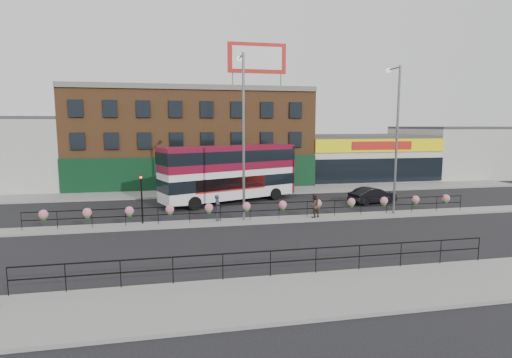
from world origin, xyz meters
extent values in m
plane|color=black|center=(0.00, 0.00, 0.00)|extent=(120.00, 120.00, 0.00)
cube|color=gray|center=(0.00, -12.00, 0.07)|extent=(60.00, 4.00, 0.15)
cube|color=gray|center=(0.00, 12.00, 0.07)|extent=(60.00, 4.00, 0.15)
cube|color=gray|center=(0.00, 0.00, 0.07)|extent=(60.00, 1.60, 0.15)
cube|color=gold|center=(0.00, -9.70, 0.01)|extent=(60.00, 0.10, 0.01)
cube|color=gold|center=(0.00, -9.88, 0.01)|extent=(60.00, 0.10, 0.01)
cube|color=brown|center=(-4.00, 20.00, 5.00)|extent=(25.00, 12.00, 10.00)
cube|color=#3F3F42|center=(-4.00, 20.00, 10.15)|extent=(25.00, 12.00, 0.30)
cube|color=black|center=(-4.00, 13.92, 1.70)|extent=(25.00, 0.25, 3.40)
cube|color=silver|center=(16.00, 20.00, 2.50)|extent=(15.00, 12.00, 5.00)
cube|color=#3F3F42|center=(16.00, 20.00, 5.15)|extent=(15.00, 12.00, 0.30)
cube|color=#FFF40A|center=(16.00, 13.92, 4.30)|extent=(15.00, 0.25, 1.40)
cube|color=red|center=(16.00, 13.80, 4.30)|extent=(7.00, 0.10, 0.90)
cube|color=black|center=(16.00, 13.92, 1.60)|extent=(15.00, 0.25, 2.60)
cube|color=#B5B5B0|center=(30.75, 20.00, 3.00)|extent=(14.50, 12.00, 6.00)
cube|color=#3F3F42|center=(30.75, 20.00, 6.15)|extent=(14.50, 12.00, 0.30)
cube|color=red|center=(2.50, 15.00, 13.20)|extent=(6.00, 0.25, 3.00)
cube|color=white|center=(2.50, 14.86, 13.20)|extent=(5.10, 0.04, 2.25)
cylinder|color=slate|center=(0.00, 15.00, 11.00)|extent=(0.12, 0.12, 1.40)
cylinder|color=slate|center=(5.00, 15.00, 11.00)|extent=(0.12, 0.12, 1.40)
cube|color=black|center=(0.00, 0.00, 1.25)|extent=(30.00, 0.05, 0.05)
cube|color=black|center=(0.00, 0.00, 0.76)|extent=(30.00, 0.05, 0.05)
cylinder|color=black|center=(-15.00, 0.00, 0.70)|extent=(0.04, 0.04, 1.10)
cylinder|color=black|center=(-13.00, 0.00, 0.70)|extent=(0.04, 0.04, 1.10)
cylinder|color=black|center=(-11.00, 0.00, 0.70)|extent=(0.04, 0.04, 1.10)
cylinder|color=black|center=(-9.00, 0.00, 0.70)|extent=(0.04, 0.04, 1.10)
cylinder|color=black|center=(-7.00, 0.00, 0.70)|extent=(0.04, 0.04, 1.10)
cylinder|color=black|center=(-5.00, 0.00, 0.70)|extent=(0.04, 0.04, 1.10)
cylinder|color=black|center=(-3.00, 0.00, 0.70)|extent=(0.04, 0.04, 1.10)
cylinder|color=black|center=(-1.00, 0.00, 0.70)|extent=(0.04, 0.04, 1.10)
cylinder|color=black|center=(1.00, 0.00, 0.70)|extent=(0.04, 0.04, 1.10)
cylinder|color=black|center=(3.00, 0.00, 0.70)|extent=(0.04, 0.04, 1.10)
cylinder|color=black|center=(5.00, 0.00, 0.70)|extent=(0.04, 0.04, 1.10)
cylinder|color=black|center=(7.00, 0.00, 0.70)|extent=(0.04, 0.04, 1.10)
cylinder|color=black|center=(9.00, 0.00, 0.70)|extent=(0.04, 0.04, 1.10)
cylinder|color=black|center=(11.00, 0.00, 0.70)|extent=(0.04, 0.04, 1.10)
cylinder|color=black|center=(13.00, 0.00, 0.70)|extent=(0.04, 0.04, 1.10)
cylinder|color=black|center=(15.00, 0.00, 0.70)|extent=(0.04, 0.04, 1.10)
sphere|color=#CC6C83|center=(-13.75, 0.00, 1.10)|extent=(0.56, 0.56, 0.56)
sphere|color=#25641B|center=(-13.75, 0.00, 0.87)|extent=(0.36, 0.36, 0.36)
sphere|color=#CC6C83|center=(-11.25, 0.00, 1.10)|extent=(0.56, 0.56, 0.56)
sphere|color=#25641B|center=(-11.25, 0.00, 0.87)|extent=(0.36, 0.36, 0.36)
sphere|color=#CC6C83|center=(-8.75, 0.00, 1.10)|extent=(0.56, 0.56, 0.56)
sphere|color=#25641B|center=(-8.75, 0.00, 0.87)|extent=(0.36, 0.36, 0.36)
sphere|color=#CC6C83|center=(-6.25, 0.00, 1.10)|extent=(0.56, 0.56, 0.56)
sphere|color=#25641B|center=(-6.25, 0.00, 0.87)|extent=(0.36, 0.36, 0.36)
sphere|color=#CC6C83|center=(-3.75, 0.00, 1.10)|extent=(0.56, 0.56, 0.56)
sphere|color=#25641B|center=(-3.75, 0.00, 0.87)|extent=(0.36, 0.36, 0.36)
sphere|color=#CC6C83|center=(-1.25, 0.00, 1.10)|extent=(0.56, 0.56, 0.56)
sphere|color=#25641B|center=(-1.25, 0.00, 0.87)|extent=(0.36, 0.36, 0.36)
sphere|color=#CC6C83|center=(1.25, 0.00, 1.10)|extent=(0.56, 0.56, 0.56)
sphere|color=#25641B|center=(1.25, 0.00, 0.87)|extent=(0.36, 0.36, 0.36)
sphere|color=#CC6C83|center=(3.75, 0.00, 1.10)|extent=(0.56, 0.56, 0.56)
sphere|color=#25641B|center=(3.75, 0.00, 0.87)|extent=(0.36, 0.36, 0.36)
sphere|color=#CC6C83|center=(6.25, 0.00, 1.10)|extent=(0.56, 0.56, 0.56)
sphere|color=#25641B|center=(6.25, 0.00, 0.87)|extent=(0.36, 0.36, 0.36)
sphere|color=#CC6C83|center=(8.75, 0.00, 1.10)|extent=(0.56, 0.56, 0.56)
sphere|color=#25641B|center=(8.75, 0.00, 0.87)|extent=(0.36, 0.36, 0.36)
sphere|color=#CC6C83|center=(11.25, 0.00, 1.10)|extent=(0.56, 0.56, 0.56)
sphere|color=#25641B|center=(11.25, 0.00, 0.87)|extent=(0.36, 0.36, 0.36)
sphere|color=#CC6C83|center=(13.75, 0.00, 1.10)|extent=(0.56, 0.56, 0.56)
sphere|color=#25641B|center=(13.75, 0.00, 0.87)|extent=(0.36, 0.36, 0.36)
cube|color=black|center=(-2.00, -10.10, 1.25)|extent=(20.00, 0.05, 0.05)
cube|color=black|center=(-2.00, -10.10, 0.76)|extent=(20.00, 0.05, 0.05)
cylinder|color=black|center=(-12.00, -10.10, 0.70)|extent=(0.04, 0.04, 1.10)
cylinder|color=black|center=(-10.00, -10.10, 0.70)|extent=(0.04, 0.04, 1.10)
cylinder|color=black|center=(-8.00, -10.10, 0.70)|extent=(0.04, 0.04, 1.10)
cylinder|color=black|center=(-6.00, -10.10, 0.70)|extent=(0.04, 0.04, 1.10)
cylinder|color=black|center=(-4.00, -10.10, 0.70)|extent=(0.04, 0.04, 1.10)
cylinder|color=black|center=(-2.00, -10.10, 0.70)|extent=(0.04, 0.04, 1.10)
cylinder|color=black|center=(0.00, -10.10, 0.70)|extent=(0.04, 0.04, 1.10)
cylinder|color=black|center=(2.00, -10.10, 0.70)|extent=(0.04, 0.04, 1.10)
cylinder|color=black|center=(4.00, -10.10, 0.70)|extent=(0.04, 0.04, 1.10)
cylinder|color=black|center=(6.00, -10.10, 0.70)|extent=(0.04, 0.04, 1.10)
cylinder|color=black|center=(8.00, -10.10, 0.70)|extent=(0.04, 0.04, 1.10)
cube|color=white|center=(-1.43, 7.23, 2.54)|extent=(11.80, 6.82, 4.24)
cube|color=maroon|center=(-1.43, 7.23, 3.76)|extent=(11.88, 6.90, 1.91)
cube|color=black|center=(-1.43, 7.23, 1.80)|extent=(11.90, 6.92, 0.95)
cube|color=black|center=(-1.43, 7.23, 3.92)|extent=(11.93, 6.95, 0.95)
cube|color=maroon|center=(-1.43, 7.23, 4.69)|extent=(11.80, 6.82, 0.13)
cube|color=maroon|center=(3.92, 9.39, 2.54)|extent=(1.20, 2.59, 4.24)
cube|color=red|center=(-1.42, 5.79, 1.75)|extent=(5.91, 2.42, 1.06)
cylinder|color=black|center=(-4.47, 4.57, 0.53)|extent=(1.10, 0.69, 1.06)
cylinder|color=black|center=(-5.47, 7.03, 0.53)|extent=(1.10, 0.69, 1.06)
cylinder|color=black|center=(2.60, 7.43, 0.53)|extent=(1.10, 0.69, 1.06)
cylinder|color=black|center=(1.61, 9.89, 0.53)|extent=(1.10, 0.69, 1.06)
imported|color=black|center=(10.16, 4.38, 0.68)|extent=(3.40, 4.81, 1.36)
imported|color=#312F3E|center=(-3.14, 0.26, 1.01)|extent=(0.90, 0.82, 1.73)
imported|color=#402C26|center=(3.45, -0.11, 0.99)|extent=(1.29, 1.25, 1.67)
cylinder|color=slate|center=(-1.40, 0.16, 5.60)|extent=(0.17, 0.17, 10.91)
cylinder|color=slate|center=(-1.40, 0.97, 10.95)|extent=(0.11, 1.64, 0.11)
sphere|color=silver|center=(-1.40, 1.79, 10.89)|extent=(0.39, 0.39, 0.39)
cylinder|color=slate|center=(9.48, -0.09, 5.34)|extent=(0.17, 0.17, 10.38)
cylinder|color=slate|center=(9.48, 0.69, 10.43)|extent=(0.10, 1.56, 0.10)
sphere|color=silver|center=(9.48, 1.47, 10.37)|extent=(0.37, 0.37, 0.37)
cylinder|color=black|center=(-8.00, 0.40, 1.75)|extent=(0.10, 0.10, 3.20)
imported|color=black|center=(-8.00, 0.40, 3.35)|extent=(0.15, 0.18, 0.90)
sphere|color=#FF190C|center=(-8.00, 0.28, 3.17)|extent=(0.14, 0.14, 0.14)
camera|label=1|loc=(-5.74, -25.73, 6.43)|focal=28.00mm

